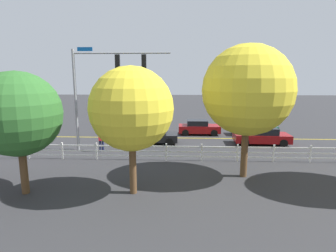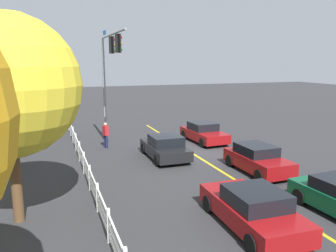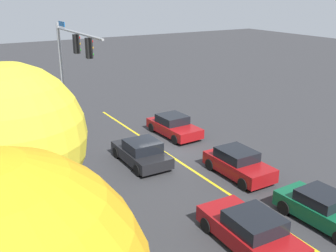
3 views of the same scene
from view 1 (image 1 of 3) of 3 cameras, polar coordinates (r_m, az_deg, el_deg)
ground_plane at (r=24.98m, az=-3.76°, el=-2.48°), size 120.00×120.00×0.00m
lane_center_stripe at (r=24.86m, az=5.45°, el=-2.55°), size 28.00×0.16×0.01m
signal_assembly at (r=20.54m, az=-13.87°, el=9.48°), size 7.13×0.38×7.62m
car_0 at (r=27.42m, az=17.66°, el=-0.41°), size 4.16×1.99×1.34m
car_1 at (r=23.79m, az=19.21°, el=-2.02°), size 4.52×2.14×1.42m
car_2 at (r=22.89m, az=-2.97°, el=-1.96°), size 4.11×2.06×1.40m
car_3 at (r=27.19m, az=-8.53°, el=-0.11°), size 4.26×2.12×1.37m
car_4 at (r=26.40m, az=6.49°, el=-0.29°), size 3.98×1.90×1.41m
pedestrian at (r=20.77m, az=-13.89°, el=-2.77°), size 0.46×0.37×1.69m
white_rail_fence at (r=18.13m, az=3.37°, el=-5.46°), size 26.10×0.10×1.15m
tree_0 at (r=15.13m, az=16.44°, el=7.22°), size 4.88×4.88×7.27m
tree_3 at (r=12.48m, az=-7.72°, el=3.58°), size 3.89×3.89×6.04m
tree_4 at (r=14.16m, az=-29.04°, el=2.19°), size 3.92×3.92×5.82m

